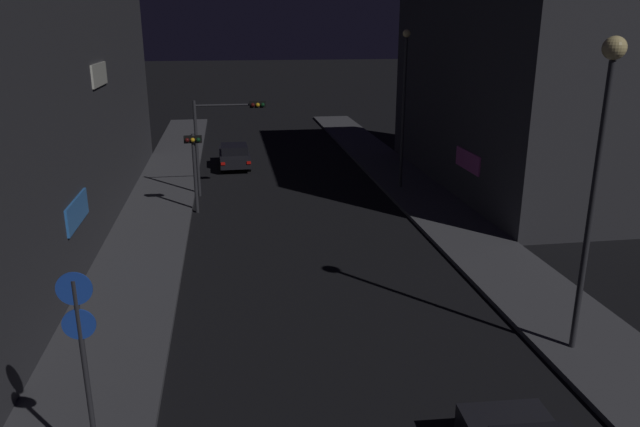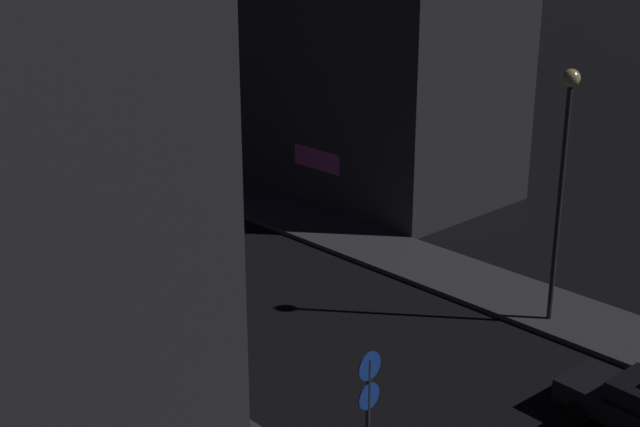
# 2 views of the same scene
# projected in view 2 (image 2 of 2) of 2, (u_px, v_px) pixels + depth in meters

# --- Properties ---
(sidewalk_right) EXTENTS (3.26, 55.08, 0.17)m
(sidewalk_right) POSITION_uv_depth(u_px,v_px,m) (262.00, 205.00, 39.91)
(sidewalk_right) COLOR #424247
(sidewalk_right) RESTS_ON ground_plane
(building_facade_right) EXTENTS (8.06, 18.34, 12.70)m
(building_facade_right) POSITION_uv_depth(u_px,v_px,m) (326.00, 46.00, 42.67)
(building_facade_right) COLOR #333338
(building_facade_right) RESTS_ON ground_plane
(traffic_light_overhead) EXTENTS (3.61, 0.42, 4.89)m
(traffic_light_overhead) POSITION_uv_depth(u_px,v_px,m) (25.00, 163.00, 33.73)
(traffic_light_overhead) COLOR #2D2D33
(traffic_light_overhead) RESTS_ON ground_plane
(traffic_light_left_kerb) EXTENTS (0.80, 0.42, 3.74)m
(traffic_light_left_kerb) POSITION_uv_depth(u_px,v_px,m) (28.00, 212.00, 31.13)
(traffic_light_left_kerb) COLOR #2D2D33
(traffic_light_left_kerb) RESTS_ON ground_plane
(sign_pole_left) EXTENTS (0.62, 0.10, 4.25)m
(sign_pole_left) POSITION_uv_depth(u_px,v_px,m) (368.00, 424.00, 18.36)
(sign_pole_left) COLOR #2D2D33
(sign_pole_left) RESTS_ON sidewalk_left
(street_lamp_near_block) EXTENTS (0.55, 0.55, 8.07)m
(street_lamp_near_block) POSITION_uv_depth(u_px,v_px,m) (564.00, 149.00, 27.04)
(street_lamp_near_block) COLOR #2D2D33
(street_lamp_near_block) RESTS_ON sidewalk_right
(street_lamp_far_block) EXTENTS (0.40, 0.40, 8.08)m
(street_lamp_far_block) POSITION_uv_depth(u_px,v_px,m) (224.00, 93.00, 39.04)
(street_lamp_far_block) COLOR #2D2D33
(street_lamp_far_block) RESTS_ON sidewalk_right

